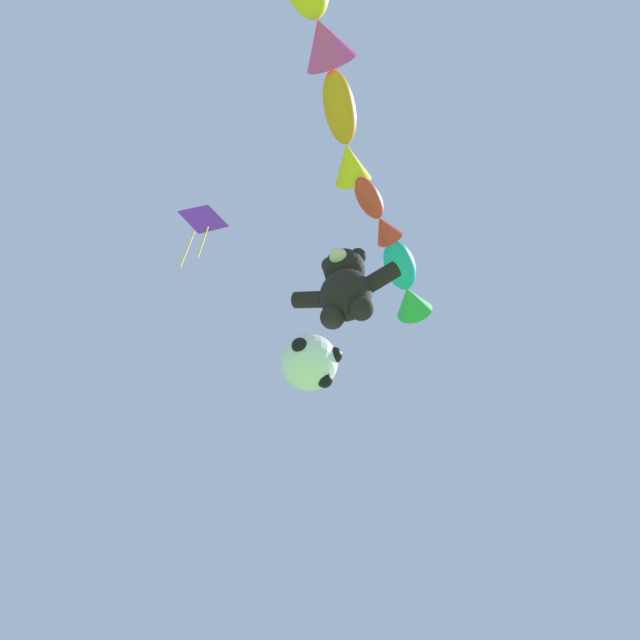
{
  "coord_description": "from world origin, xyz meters",
  "views": [
    {
      "loc": [
        4.03,
        -1.08,
        1.64
      ],
      "look_at": [
        1.87,
        4.69,
        10.03
      ],
      "focal_mm": 35.0,
      "sensor_mm": 36.0,
      "label": 1
    }
  ],
  "objects_px": {
    "diamond_kite": "(202,223)",
    "fish_kite_teal": "(405,283)",
    "soccer_ball_kite": "(310,362)",
    "fish_kite_goldfin": "(315,10)",
    "fish_kite_tangerine": "(345,136)",
    "fish_kite_crimson": "(377,213)",
    "teddy_bear_kite": "(345,286)"
  },
  "relations": [
    {
      "from": "fish_kite_crimson",
      "to": "fish_kite_goldfin",
      "type": "height_order",
      "value": "fish_kite_goldfin"
    },
    {
      "from": "fish_kite_tangerine",
      "to": "diamond_kite",
      "type": "xyz_separation_m",
      "value": [
        -4.0,
        1.37,
        1.67
      ]
    },
    {
      "from": "fish_kite_teal",
      "to": "fish_kite_crimson",
      "type": "height_order",
      "value": "fish_kite_teal"
    },
    {
      "from": "diamond_kite",
      "to": "soccer_ball_kite",
      "type": "bearing_deg",
      "value": 16.6
    },
    {
      "from": "fish_kite_goldfin",
      "to": "fish_kite_teal",
      "type": "bearing_deg",
      "value": 90.87
    },
    {
      "from": "soccer_ball_kite",
      "to": "fish_kite_teal",
      "type": "xyz_separation_m",
      "value": [
        1.6,
        1.9,
        4.3
      ]
    },
    {
      "from": "fish_kite_crimson",
      "to": "diamond_kite",
      "type": "height_order",
      "value": "diamond_kite"
    },
    {
      "from": "fish_kite_tangerine",
      "to": "fish_kite_crimson",
      "type": "bearing_deg",
      "value": 86.18
    },
    {
      "from": "teddy_bear_kite",
      "to": "diamond_kite",
      "type": "bearing_deg",
      "value": -169.57
    },
    {
      "from": "fish_kite_teal",
      "to": "fish_kite_goldfin",
      "type": "height_order",
      "value": "fish_kite_teal"
    },
    {
      "from": "diamond_kite",
      "to": "fish_kite_teal",
      "type": "bearing_deg",
      "value": 32.77
    },
    {
      "from": "soccer_ball_kite",
      "to": "fish_kite_tangerine",
      "type": "distance_m",
      "value": 4.49
    },
    {
      "from": "fish_kite_crimson",
      "to": "diamond_kite",
      "type": "distance_m",
      "value": 4.56
    },
    {
      "from": "fish_kite_goldfin",
      "to": "diamond_kite",
      "type": "xyz_separation_m",
      "value": [
        -4.21,
        3.55,
        1.3
      ]
    },
    {
      "from": "fish_kite_goldfin",
      "to": "fish_kite_tangerine",
      "type": "bearing_deg",
      "value": 95.5
    },
    {
      "from": "soccer_ball_kite",
      "to": "fish_kite_teal",
      "type": "relative_size",
      "value": 0.51
    },
    {
      "from": "soccer_ball_kite",
      "to": "fish_kite_crimson",
      "type": "height_order",
      "value": "fish_kite_crimson"
    },
    {
      "from": "soccer_ball_kite",
      "to": "fish_kite_crimson",
      "type": "distance_m",
      "value": 3.76
    },
    {
      "from": "soccer_ball_kite",
      "to": "fish_kite_teal",
      "type": "height_order",
      "value": "fish_kite_teal"
    },
    {
      "from": "soccer_ball_kite",
      "to": "teddy_bear_kite",
      "type": "bearing_deg",
      "value": -11.91
    },
    {
      "from": "teddy_bear_kite",
      "to": "fish_kite_tangerine",
      "type": "xyz_separation_m",
      "value": [
        0.75,
        -1.97,
        1.97
      ]
    },
    {
      "from": "soccer_ball_kite",
      "to": "fish_kite_goldfin",
      "type": "height_order",
      "value": "fish_kite_goldfin"
    },
    {
      "from": "soccer_ball_kite",
      "to": "fish_kite_teal",
      "type": "distance_m",
      "value": 4.96
    },
    {
      "from": "soccer_ball_kite",
      "to": "fish_kite_teal",
      "type": "bearing_deg",
      "value": 49.96
    },
    {
      "from": "fish_kite_crimson",
      "to": "fish_kite_tangerine",
      "type": "height_order",
      "value": "fish_kite_tangerine"
    },
    {
      "from": "fish_kite_teal",
      "to": "fish_kite_tangerine",
      "type": "distance_m",
      "value": 4.08
    },
    {
      "from": "fish_kite_teal",
      "to": "diamond_kite",
      "type": "relative_size",
      "value": 0.73
    },
    {
      "from": "fish_kite_goldfin",
      "to": "diamond_kite",
      "type": "bearing_deg",
      "value": 139.86
    },
    {
      "from": "fish_kite_tangerine",
      "to": "fish_kite_goldfin",
      "type": "relative_size",
      "value": 1.02
    },
    {
      "from": "teddy_bear_kite",
      "to": "diamond_kite",
      "type": "distance_m",
      "value": 4.91
    },
    {
      "from": "teddy_bear_kite",
      "to": "fish_kite_goldfin",
      "type": "distance_m",
      "value": 4.86
    },
    {
      "from": "diamond_kite",
      "to": "teddy_bear_kite",
      "type": "bearing_deg",
      "value": 10.43
    }
  ]
}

